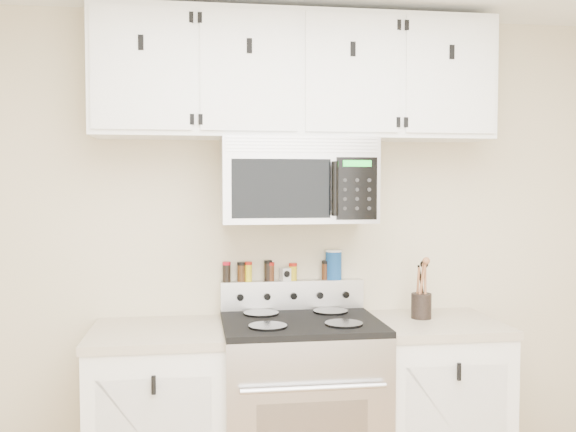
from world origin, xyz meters
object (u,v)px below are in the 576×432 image
(range, at_px, (301,412))
(utensil_crock, at_px, (421,304))
(salt_canister, at_px, (334,265))
(microwave, at_px, (297,180))

(range, relative_size, utensil_crock, 3.65)
(utensil_crock, xyz_separation_m, salt_canister, (-0.42, 0.21, 0.18))
(microwave, height_order, utensil_crock, microwave)
(microwave, relative_size, utensil_crock, 2.52)
(microwave, distance_m, utensil_crock, 0.90)
(utensil_crock, bearing_deg, microwave, 175.28)
(salt_canister, bearing_deg, utensil_crock, -26.57)
(range, bearing_deg, salt_canister, 51.53)
(range, distance_m, microwave, 1.15)
(salt_canister, bearing_deg, microwave, -145.20)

